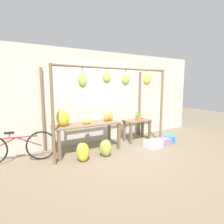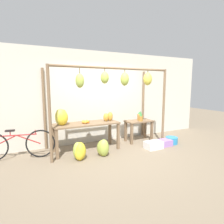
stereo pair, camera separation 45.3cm
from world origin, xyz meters
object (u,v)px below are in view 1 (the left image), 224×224
at_px(blue_bucket, 169,139).
at_px(papaya_pile, 108,117).
at_px(orange_pile, 87,122).
at_px(parked_bicycle, 17,147).
at_px(banana_pile_on_table, 63,118).
at_px(pineapple_cluster, 138,116).
at_px(fruit_crate_purple, 162,142).
at_px(fruit_crate_white, 153,144).
at_px(banana_pile_ground_left, 83,153).
at_px(banana_pile_ground_right, 106,149).

xyz_separation_m(blue_bucket, papaya_pile, (-1.88, 0.56, 0.79)).
distance_m(orange_pile, parked_bicycle, 1.73).
height_order(banana_pile_on_table, pineapple_cluster, banana_pile_on_table).
bearing_deg(papaya_pile, pineapple_cluster, 4.44).
bearing_deg(parked_bicycle, fruit_crate_purple, -11.33).
xyz_separation_m(banana_pile_on_table, fruit_crate_white, (2.38, -0.71, -0.86)).
xyz_separation_m(banana_pile_ground_left, fruit_crate_purple, (2.53, -0.09, -0.11)).
bearing_deg(orange_pile, papaya_pile, 3.21).
xyz_separation_m(blue_bucket, parked_bicycle, (-4.23, 0.70, 0.26)).
bearing_deg(banana_pile_on_table, fruit_crate_purple, -13.22).
relative_size(banana_pile_ground_left, banana_pile_ground_right, 1.00).
xyz_separation_m(fruit_crate_white, blue_bucket, (0.79, 0.12, -0.00)).
bearing_deg(papaya_pile, banana_pile_ground_left, -151.94).
height_order(banana_pile_on_table, banana_pile_ground_right, banana_pile_on_table).
xyz_separation_m(banana_pile_on_table, orange_pile, (0.60, -0.06, -0.15)).
height_order(pineapple_cluster, fruit_crate_purple, pineapple_cluster).
bearing_deg(banana_pile_on_table, orange_pile, -6.08).
xyz_separation_m(parked_bicycle, fruit_crate_purple, (3.86, -0.77, -0.27)).
xyz_separation_m(banana_pile_ground_right, fruit_crate_purple, (1.92, -0.07, -0.10)).
bearing_deg(banana_pile_on_table, pineapple_cluster, 1.50).
height_order(fruit_crate_white, papaya_pile, papaya_pile).
bearing_deg(pineapple_cluster, banana_pile_ground_left, -163.82).
bearing_deg(orange_pile, banana_pile_on_table, 173.92).
distance_m(fruit_crate_white, blue_bucket, 0.80).
height_order(fruit_crate_white, blue_bucket, fruit_crate_white).
relative_size(orange_pile, fruit_crate_white, 0.45).
distance_m(banana_pile_on_table, fruit_crate_purple, 3.01).
distance_m(banana_pile_on_table, banana_pile_ground_right, 1.31).
relative_size(banana_pile_on_table, fruit_crate_purple, 0.99).
xyz_separation_m(orange_pile, fruit_crate_purple, (2.20, -0.59, -0.72)).
distance_m(pineapple_cluster, blue_bucket, 1.19).
distance_m(orange_pile, fruit_crate_purple, 2.39).
height_order(banana_pile_ground_right, blue_bucket, banana_pile_ground_right).
xyz_separation_m(banana_pile_on_table, parked_bicycle, (-1.05, 0.11, -0.60)).
bearing_deg(fruit_crate_white, parked_bicycle, 166.54).
bearing_deg(fruit_crate_white, fruit_crate_purple, 6.50).
height_order(banana_pile_on_table, blue_bucket, banana_pile_on_table).
bearing_deg(banana_pile_ground_left, fruit_crate_white, -3.82).
height_order(banana_pile_on_table, fruit_crate_purple, banana_pile_on_table).
xyz_separation_m(orange_pile, pineapple_cluster, (1.85, 0.13, -0.02)).
height_order(banana_pile_ground_left, fruit_crate_purple, banana_pile_ground_left).
height_order(banana_pile_ground_left, papaya_pile, papaya_pile).
bearing_deg(fruit_crate_purple, banana_pile_ground_right, 178.00).
bearing_deg(banana_pile_ground_right, banana_pile_on_table, 146.22).
bearing_deg(banana_pile_ground_left, pineapple_cluster, 16.18).
bearing_deg(parked_bicycle, papaya_pile, -3.44).
height_order(banana_pile_on_table, fruit_crate_white, banana_pile_on_table).
bearing_deg(blue_bucket, fruit_crate_purple, -168.60).
relative_size(banana_pile_on_table, pineapple_cluster, 1.41).
bearing_deg(orange_pile, parked_bicycle, 173.83).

